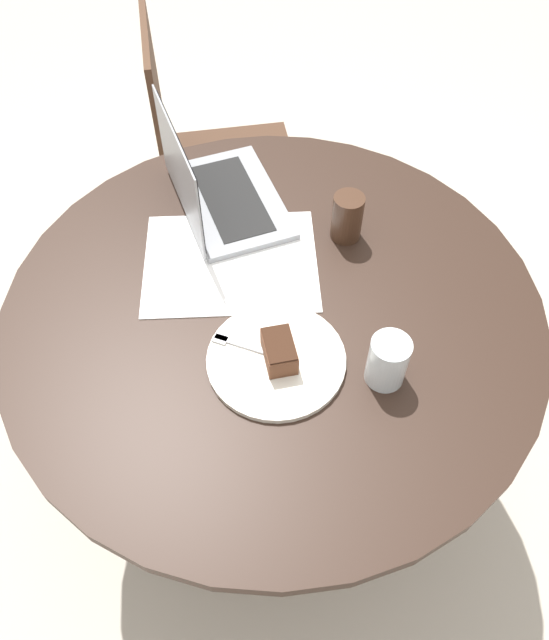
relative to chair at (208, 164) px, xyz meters
name	(u,v)px	position (x,y,z in m)	size (l,w,h in m)	color
ground_plane	(273,460)	(-0.29, -0.77, -0.49)	(12.00, 12.00, 0.00)	#B7AD9E
dining_table	(273,348)	(-0.29, -0.77, 0.12)	(1.12, 1.12, 0.77)	black
chair	(208,164)	(0.00, 0.00, 0.00)	(0.56, 0.56, 0.94)	#472D1E
paper_document	(231,262)	(-0.30, -0.62, 0.28)	(0.48, 0.45, 0.00)	white
plate	(276,360)	(-0.36, -0.89, 0.29)	(0.27, 0.27, 0.01)	silver
cake_slice	(279,351)	(-0.36, -0.89, 0.32)	(0.09, 0.10, 0.05)	brown
fork	(246,346)	(-0.40, -0.83, 0.30)	(0.11, 0.15, 0.00)	silver
coffee_glass	(347,217)	(-0.04, -0.70, 0.34)	(0.07, 0.07, 0.11)	#3D2619
water_glass	(388,361)	(-0.22, -1.03, 0.34)	(0.08, 0.08, 0.11)	silver
laptop	(218,193)	(-0.22, -0.46, 0.33)	(0.30, 0.38, 0.24)	gray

